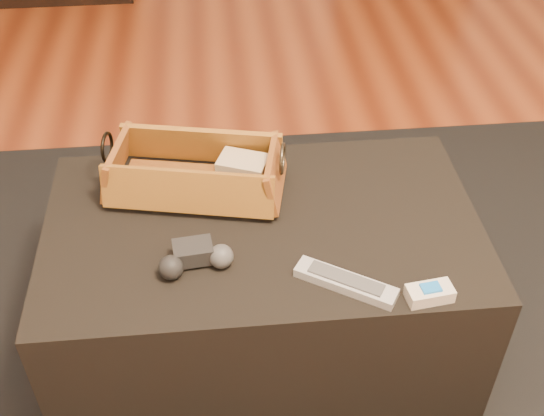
{
  "coord_description": "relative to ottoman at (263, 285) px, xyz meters",
  "views": [
    {
      "loc": [
        0.15,
        -1.09,
        1.47
      ],
      "look_at": [
        0.26,
        0.05,
        0.49
      ],
      "focal_mm": 45.0,
      "sensor_mm": 36.0,
      "label": 1
    }
  ],
  "objects": [
    {
      "name": "floor",
      "position": [
        -0.24,
        -0.07,
        -0.23
      ],
      "size": [
        5.0,
        5.5,
        0.01
      ],
      "primitive_type": "cube",
      "color": "brown",
      "rests_on": "ground"
    },
    {
      "name": "area_rug",
      "position": [
        0.0,
        -0.05,
        -0.22
      ],
      "size": [
        2.6,
        2.0,
        0.01
      ],
      "primitive_type": "cube",
      "color": "black",
      "rests_on": "floor"
    },
    {
      "name": "ottoman",
      "position": [
        0.0,
        0.0,
        0.0
      ],
      "size": [
        1.0,
        0.6,
        0.42
      ],
      "primitive_type": "cube",
      "color": "black",
      "rests_on": "area_rug"
    },
    {
      "name": "tv_remote",
      "position": [
        -0.17,
        0.13,
        0.24
      ],
      "size": [
        0.22,
        0.07,
        0.02
      ],
      "primitive_type": "cube",
      "rotation": [
        0.0,
        0.0,
        -0.1
      ],
      "color": "black",
      "rests_on": "wicker_basket"
    },
    {
      "name": "cloth_bundle",
      "position": [
        -0.03,
        0.14,
        0.26
      ],
      "size": [
        0.14,
        0.12,
        0.06
      ],
      "primitive_type": "cube",
      "rotation": [
        0.0,
        0.0,
        -0.38
      ],
      "color": "tan",
      "rests_on": "wicker_basket"
    },
    {
      "name": "wicker_basket",
      "position": [
        -0.15,
        0.14,
        0.26
      ],
      "size": [
        0.45,
        0.3,
        0.15
      ],
      "color": "#A15E24",
      "rests_on": "ottoman"
    },
    {
      "name": "game_controller",
      "position": [
        -0.15,
        -0.13,
        0.24
      ],
      "size": [
        0.17,
        0.11,
        0.05
      ],
      "color": "black",
      "rests_on": "ottoman"
    },
    {
      "name": "silver_remote",
      "position": [
        0.15,
        -0.21,
        0.22
      ],
      "size": [
        0.21,
        0.16,
        0.03
      ],
      "color": "#B1B4B9",
      "rests_on": "ottoman"
    },
    {
      "name": "cream_gadget",
      "position": [
        0.32,
        -0.26,
        0.23
      ],
      "size": [
        0.1,
        0.06,
        0.03
      ],
      "color": "beige",
      "rests_on": "ottoman"
    }
  ]
}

